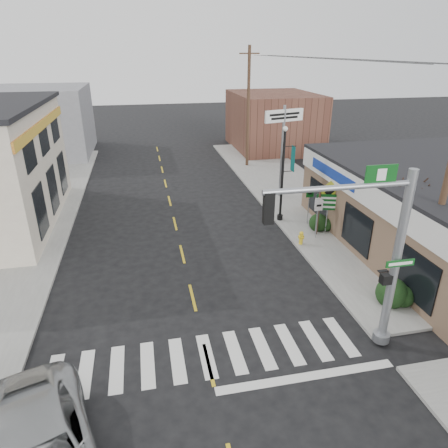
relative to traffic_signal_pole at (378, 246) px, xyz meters
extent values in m
plane|color=black|center=(-5.43, 0.22, -3.99)|extent=(140.00, 140.00, 0.00)
cube|color=gray|center=(3.57, 13.22, -3.93)|extent=(6.00, 38.00, 0.13)
cube|color=gray|center=(-14.43, 13.22, -3.93)|extent=(6.00, 38.00, 0.13)
cube|color=gold|center=(-5.43, 8.22, -3.99)|extent=(0.12, 56.00, 0.01)
cube|color=silver|center=(-5.43, 0.62, -3.99)|extent=(11.00, 2.20, 0.01)
cube|color=brown|center=(6.57, 30.22, -1.19)|extent=(8.00, 10.00, 5.60)
cube|color=gray|center=(-16.43, 32.22, -0.79)|extent=(9.00, 10.00, 6.40)
cylinder|color=gray|center=(0.77, 0.00, -0.71)|extent=(0.29, 0.29, 6.31)
cylinder|color=gray|center=(-1.54, 0.00, 2.02)|extent=(4.63, 0.17, 0.17)
cube|color=black|center=(-3.65, 0.00, 1.55)|extent=(0.29, 0.23, 0.95)
cube|color=#0B4514|center=(0.77, -0.22, -0.60)|extent=(1.00, 0.04, 0.23)
cube|color=#0B4514|center=(-0.28, 0.00, 2.34)|extent=(1.00, 0.05, 0.58)
cube|color=black|center=(0.52, -0.05, -1.29)|extent=(0.34, 0.27, 0.34)
cube|color=#4A3322|center=(2.19, 8.83, -2.61)|extent=(0.09, 0.09, 2.50)
cube|color=#4A3322|center=(3.35, 8.83, -2.61)|extent=(0.09, 0.09, 2.50)
cube|color=#084718|center=(2.77, 8.77, -1.98)|extent=(1.43, 0.05, 0.89)
cylinder|color=yellow|center=(0.87, 7.83, -3.57)|extent=(0.21, 0.21, 0.58)
sphere|color=yellow|center=(0.87, 7.83, -3.25)|extent=(0.23, 0.23, 0.23)
cylinder|color=gray|center=(2.77, 8.92, -2.46)|extent=(0.07, 0.07, 2.81)
cube|color=gold|center=(2.77, 8.89, -1.39)|extent=(1.19, 0.03, 1.19)
cylinder|color=black|center=(0.87, 11.23, -1.15)|extent=(0.15, 0.15, 5.42)
sphere|color=silver|center=(0.87, 11.23, 1.61)|extent=(0.29, 0.29, 0.29)
cube|color=#09524E|center=(1.45, 11.23, -0.11)|extent=(0.02, 0.57, 1.46)
cylinder|color=gray|center=(2.26, 15.30, -0.75)|extent=(0.18, 0.18, 6.21)
cube|color=silver|center=(2.26, 15.30, 1.69)|extent=(2.92, 0.18, 0.78)
cylinder|color=black|center=(4.51, 4.74, -2.17)|extent=(0.21, 0.21, 3.38)
ellipsoid|color=#183D16|center=(2.42, 1.99, -3.38)|extent=(1.27, 1.27, 0.96)
ellipsoid|color=black|center=(2.55, 9.41, -3.46)|extent=(1.08, 1.08, 0.81)
cylinder|color=#43271E|center=(4.07, 2.31, 0.98)|extent=(0.25, 0.25, 9.68)
cylinder|color=#432B21|center=(2.10, 23.74, 1.07)|extent=(0.26, 0.26, 9.86)
cube|color=#432B21|center=(2.10, 23.74, 5.35)|extent=(1.71, 0.11, 0.11)
camera|label=1|loc=(-7.03, -9.99, 5.68)|focal=32.00mm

